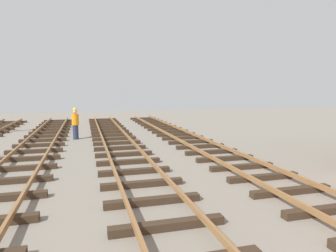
{
  "coord_description": "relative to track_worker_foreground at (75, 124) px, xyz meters",
  "views": [
    {
      "loc": [
        -4.99,
        -0.73,
        2.94
      ],
      "look_at": [
        -1.23,
        12.77,
        1.22
      ],
      "focal_mm": 32.04,
      "sensor_mm": 36.0,
      "label": 1
    }
  ],
  "objects": [
    {
      "name": "track_worker_foreground",
      "position": [
        0.0,
        0.0,
        0.0
      ],
      "size": [
        0.4,
        0.4,
        1.87
      ],
      "color": "#262D4C",
      "rests_on": "ground"
    }
  ]
}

